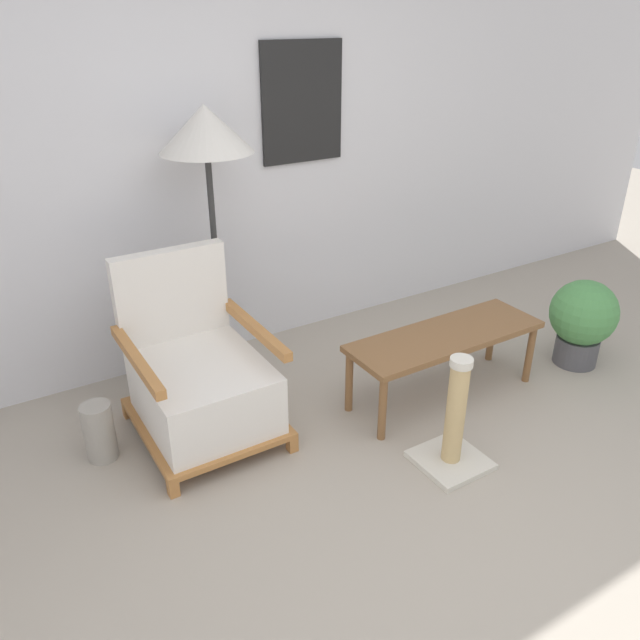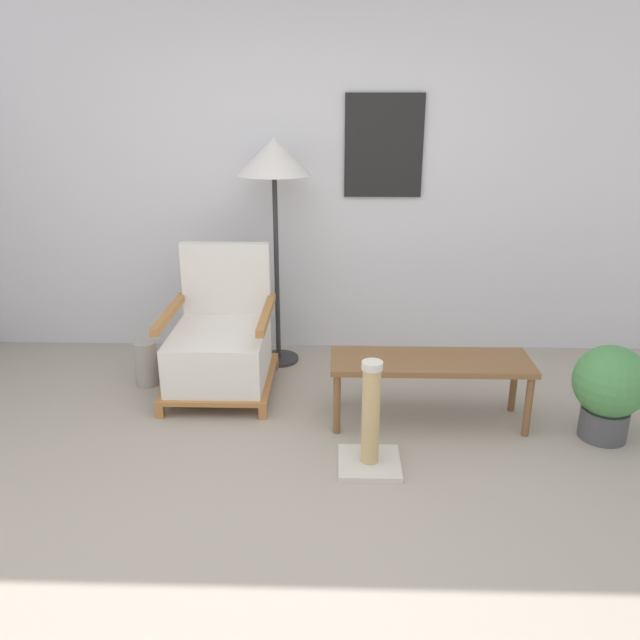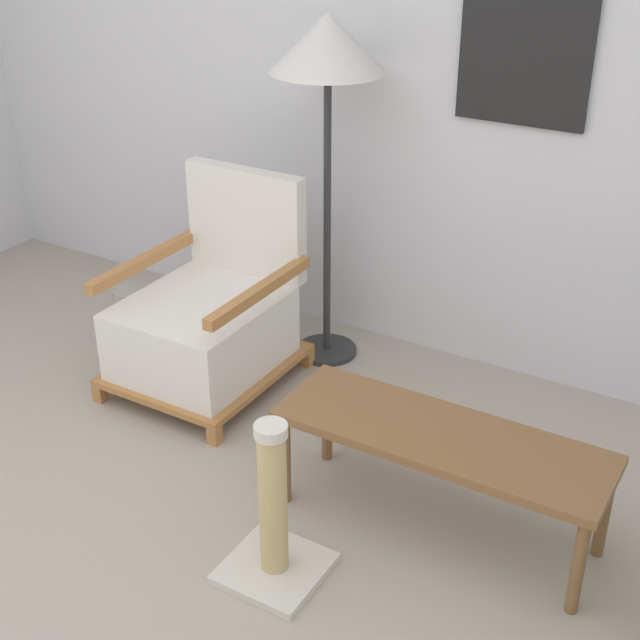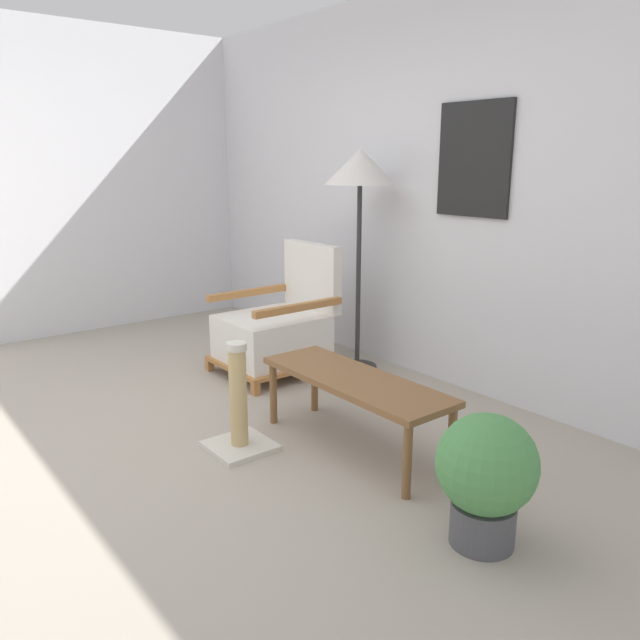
# 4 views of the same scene
# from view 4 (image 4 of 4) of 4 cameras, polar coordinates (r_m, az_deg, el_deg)

# --- Properties ---
(ground_plane) EXTENTS (14.00, 14.00, 0.00)m
(ground_plane) POSITION_cam_4_polar(r_m,az_deg,el_deg) (3.53, -17.42, -12.31)
(ground_plane) COLOR #A89E8E
(wall_back) EXTENTS (8.00, 0.09, 2.70)m
(wall_back) POSITION_cam_4_polar(r_m,az_deg,el_deg) (4.50, 10.25, 11.71)
(wall_back) COLOR silver
(wall_back) RESTS_ON ground_plane
(wall_left) EXTENTS (0.06, 8.00, 2.70)m
(wall_left) POSITION_cam_4_polar(r_m,az_deg,el_deg) (6.00, -23.78, 11.37)
(wall_left) COLOR silver
(wall_left) RESTS_ON ground_plane
(armchair) EXTENTS (0.69, 0.80, 0.94)m
(armchair) POSITION_cam_4_polar(r_m,az_deg,el_deg) (4.66, -3.90, -0.90)
(armchair) COLOR #B2753D
(armchair) RESTS_ON ground_plane
(floor_lamp) EXTENTS (0.51, 0.51, 1.63)m
(floor_lamp) POSITION_cam_4_polar(r_m,az_deg,el_deg) (4.53, 3.68, 13.00)
(floor_lamp) COLOR #2D2D2D
(floor_lamp) RESTS_ON ground_plane
(coffee_table) EXTENTS (1.19, 0.39, 0.41)m
(coffee_table) POSITION_cam_4_polar(r_m,az_deg,el_deg) (3.40, 3.16, -6.01)
(coffee_table) COLOR brown
(coffee_table) RESTS_ON ground_plane
(vase) EXTENTS (0.15, 0.15, 0.31)m
(vase) POSITION_cam_4_polar(r_m,az_deg,el_deg) (5.16, -6.73, -1.29)
(vase) COLOR #9E998E
(vase) RESTS_ON ground_plane
(potted_plant) EXTENTS (0.42, 0.42, 0.57)m
(potted_plant) POSITION_cam_4_polar(r_m,az_deg,el_deg) (2.69, 14.94, -13.40)
(potted_plant) COLOR #4C4C51
(potted_plant) RESTS_ON ground_plane
(scratching_post) EXTENTS (0.34, 0.34, 0.61)m
(scratching_post) POSITION_cam_4_polar(r_m,az_deg,el_deg) (3.47, -7.43, -8.48)
(scratching_post) COLOR beige
(scratching_post) RESTS_ON ground_plane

